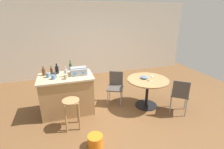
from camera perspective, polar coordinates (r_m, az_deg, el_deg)
name	(u,v)px	position (r m, az deg, el deg)	size (l,w,h in m)	color
ground_plane	(111,114)	(4.16, -0.22, -13.40)	(8.80, 8.80, 0.00)	brown
back_wall	(88,40)	(6.46, -8.25, 11.58)	(8.00, 0.10, 2.70)	beige
kitchen_island	(67,94)	(4.19, -14.98, -6.45)	(1.24, 0.76, 0.93)	#A37A4C
wooden_stool	(71,107)	(3.60, -13.68, -10.81)	(0.35, 0.35, 0.65)	#A37A4C
dining_table	(148,86)	(4.34, 12.00, -3.73)	(1.03, 1.03, 0.75)	black
folding_chair_near	(116,85)	(4.45, 1.20, -3.69)	(0.53, 0.53, 0.85)	#47423D
folding_chair_far	(180,93)	(4.28, 22.11, -6.01)	(0.56, 0.56, 0.87)	#47423D
toolbox	(78,71)	(4.01, -11.34, 1.17)	(0.38, 0.27, 0.18)	gray
bottle_0	(71,68)	(4.17, -13.91, 2.18)	(0.06, 0.06, 0.31)	#194C23
bottle_1	(52,71)	(4.21, -19.89, 1.12)	(0.06, 0.06, 0.20)	#603314
bottle_2	(57,70)	(4.22, -18.24, 1.57)	(0.08, 0.08, 0.24)	black
bottle_3	(44,72)	(4.19, -22.23, 0.83)	(0.08, 0.08, 0.22)	#603314
bottle_4	(66,73)	(3.94, -15.45, 0.54)	(0.07, 0.07, 0.24)	#B7B2AD
cup_0	(54,74)	(4.11, -19.06, 0.25)	(0.12, 0.09, 0.08)	#383838
cup_1	(53,77)	(3.89, -19.32, -0.84)	(0.13, 0.09, 0.09)	#4C7099
cup_2	(66,77)	(3.81, -15.43, -0.73)	(0.12, 0.09, 0.11)	tan
cup_3	(48,75)	(4.03, -21.02, -0.24)	(0.11, 0.07, 0.10)	#4C7099
wine_glass	(152,77)	(4.16, 13.34, -0.71)	(0.07, 0.07, 0.14)	silver
serving_bowl	(144,77)	(4.28, 10.85, -0.94)	(0.18, 0.18, 0.07)	#4C7099
plastic_bucket	(95,141)	(3.29, -5.71, -21.60)	(0.28, 0.28, 0.23)	orange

